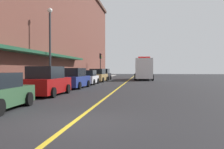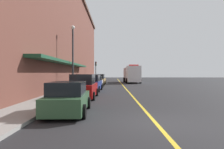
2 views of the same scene
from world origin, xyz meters
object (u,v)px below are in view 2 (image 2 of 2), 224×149
at_px(parking_meter_3, 84,80).
at_px(box_truck, 132,74).
at_px(parked_car_1, 84,87).
at_px(traffic_light_near, 96,68).
at_px(parked_car_0, 68,98).
at_px(parking_meter_2, 76,82).
at_px(parking_meter_1, 89,79).
at_px(parking_meter_0, 81,81).
at_px(parked_car_5, 101,79).
at_px(street_lamp_left, 73,50).
at_px(parked_car_2, 93,83).
at_px(parked_car_3, 96,82).
at_px(parked_car_4, 100,80).

bearing_deg(parking_meter_3, box_truck, 64.19).
distance_m(parked_car_1, box_truck, 26.23).
bearing_deg(traffic_light_near, box_truck, -21.09).
distance_m(parked_car_0, box_truck, 32.14).
height_order(parking_meter_2, parking_meter_3, same).
height_order(box_truck, parking_meter_1, box_truck).
distance_m(parked_car_0, parking_meter_3, 15.87).
bearing_deg(parking_meter_3, parking_meter_0, -90.00).
relative_size(parking_meter_3, traffic_light_near, 0.31).
relative_size(parked_car_1, parking_meter_3, 3.45).
bearing_deg(parked_car_5, box_truck, -74.82).
relative_size(parking_meter_2, street_lamp_left, 0.19).
xyz_separation_m(parking_meter_2, traffic_light_near, (0.06, 24.42, 2.10)).
bearing_deg(traffic_light_near, parked_car_0, -87.72).
bearing_deg(parking_meter_0, traffic_light_near, 89.83).
distance_m(parked_car_2, street_lamp_left, 4.15).
relative_size(parking_meter_1, street_lamp_left, 0.19).
distance_m(parked_car_0, street_lamp_left, 12.51).
height_order(parking_meter_0, parking_meter_1, same).
height_order(parking_meter_0, traffic_light_near, traffic_light_near).
bearing_deg(parking_meter_3, parked_car_0, -84.82).
bearing_deg(parking_meter_0, parking_meter_2, -90.00).
distance_m(parked_car_1, parking_meter_2, 4.17).
xyz_separation_m(box_truck, parking_meter_2, (-7.60, -21.52, -0.63)).
relative_size(parked_car_0, box_truck, 0.45).
bearing_deg(parking_meter_0, parked_car_1, -79.87).
distance_m(parked_car_0, traffic_light_near, 34.54).
bearing_deg(parked_car_0, parked_car_3, -1.69).
distance_m(parked_car_0, parking_meter_1, 20.95).
relative_size(parked_car_4, traffic_light_near, 1.10).
xyz_separation_m(parked_car_5, box_truck, (6.27, 1.68, 0.87)).
height_order(parked_car_3, box_truck, box_truck).
height_order(parked_car_0, street_lamp_left, street_lamp_left).
distance_m(parked_car_5, parking_meter_2, 19.88).
bearing_deg(street_lamp_left, parked_car_5, 83.89).
bearing_deg(street_lamp_left, box_truck, 67.43).
relative_size(parked_car_4, box_truck, 0.49).
bearing_deg(parked_car_4, parked_car_2, -178.12).
xyz_separation_m(parked_car_0, parked_car_2, (0.00, 12.41, 0.10)).
relative_size(parking_meter_2, traffic_light_near, 0.31).
distance_m(parked_car_0, parked_car_3, 18.17).
xyz_separation_m(parked_car_5, traffic_light_near, (-1.27, 4.59, 2.33)).
height_order(parked_car_0, parked_car_1, parked_car_1).
height_order(box_truck, traffic_light_near, traffic_light_near).
height_order(parked_car_0, parking_meter_1, parked_car_0).
distance_m(parked_car_4, parking_meter_2, 14.20).
distance_m(parking_meter_1, parking_meter_3, 5.09).
distance_m(box_truck, parking_meter_0, 19.48).
relative_size(parked_car_3, traffic_light_near, 1.01).
xyz_separation_m(parked_car_4, parking_meter_2, (-1.48, -14.12, 0.24)).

